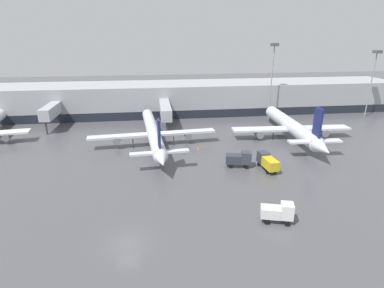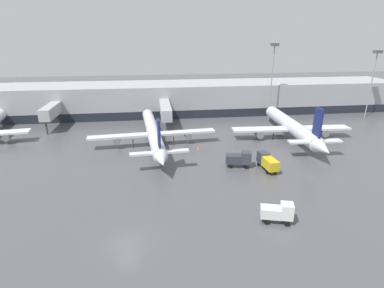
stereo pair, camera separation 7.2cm
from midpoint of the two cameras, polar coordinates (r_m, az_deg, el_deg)
ground_plane at (r=36.90m, az=-12.31°, el=-18.04°), size 320.00×320.00×0.00m
terminal_building at (r=92.79m, az=-9.87°, el=8.44°), size 160.00×30.95×9.00m
parked_jet_0 at (r=64.65m, az=-7.49°, el=2.27°), size 27.26×36.80×9.30m
parked_jet_1 at (r=72.67m, az=18.41°, el=3.18°), size 27.49×34.60×9.76m
service_truck_0 at (r=54.59m, az=14.12°, el=-3.20°), size 2.34×5.57×2.71m
service_truck_1 at (r=40.27m, az=16.04°, el=-12.30°), size 4.29×2.69×2.72m
service_truck_2 at (r=54.74m, az=8.96°, el=-2.75°), size 4.82×2.85×2.90m
traffic_cone_2 at (r=62.87m, az=1.20°, el=-0.72°), size 0.51×0.51×0.60m
apron_light_mast_2 at (r=87.21m, az=15.19°, el=15.02°), size 1.80×1.80×20.66m
apron_light_mast_3 at (r=99.99m, az=31.44°, el=12.68°), size 1.80×1.80×18.77m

